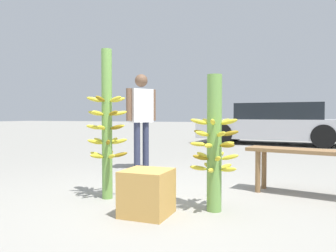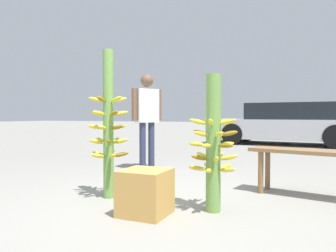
{
  "view_description": "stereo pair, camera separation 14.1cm",
  "coord_description": "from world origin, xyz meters",
  "px_view_note": "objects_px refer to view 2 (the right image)",
  "views": [
    {
      "loc": [
        1.23,
        -2.91,
        0.88
      ],
      "look_at": [
        0.06,
        0.14,
        0.78
      ],
      "focal_mm": 35.0,
      "sensor_mm": 36.0,
      "label": 1
    },
    {
      "loc": [
        1.36,
        -2.85,
        0.88
      ],
      "look_at": [
        0.06,
        0.14,
        0.78
      ],
      "focal_mm": 35.0,
      "sensor_mm": 36.0,
      "label": 2
    }
  ],
  "objects_px": {
    "vendor_person": "(147,112)",
    "market_bench": "(323,159)",
    "produce_crate": "(145,192)",
    "parked_car": "(287,124)",
    "banana_stalk_left": "(108,125)",
    "banana_stalk_center": "(213,144)"
  },
  "relations": [
    {
      "from": "vendor_person",
      "to": "market_bench",
      "type": "xyz_separation_m",
      "value": [
        2.59,
        -1.0,
        -0.51
      ]
    },
    {
      "from": "vendor_person",
      "to": "produce_crate",
      "type": "bearing_deg",
      "value": -120.53
    },
    {
      "from": "vendor_person",
      "to": "parked_car",
      "type": "relative_size",
      "value": 0.34
    },
    {
      "from": "vendor_person",
      "to": "parked_car",
      "type": "height_order",
      "value": "vendor_person"
    },
    {
      "from": "market_bench",
      "to": "parked_car",
      "type": "distance_m",
      "value": 6.82
    },
    {
      "from": "banana_stalk_left",
      "to": "vendor_person",
      "type": "distance_m",
      "value": 1.91
    },
    {
      "from": "banana_stalk_center",
      "to": "market_bench",
      "type": "relative_size",
      "value": 0.8
    },
    {
      "from": "market_bench",
      "to": "produce_crate",
      "type": "distance_m",
      "value": 1.93
    },
    {
      "from": "banana_stalk_left",
      "to": "produce_crate",
      "type": "relative_size",
      "value": 3.93
    },
    {
      "from": "banana_stalk_center",
      "to": "produce_crate",
      "type": "bearing_deg",
      "value": -147.34
    },
    {
      "from": "vendor_person",
      "to": "produce_crate",
      "type": "distance_m",
      "value": 2.6
    },
    {
      "from": "banana_stalk_left",
      "to": "banana_stalk_center",
      "type": "height_order",
      "value": "banana_stalk_left"
    },
    {
      "from": "banana_stalk_left",
      "to": "produce_crate",
      "type": "height_order",
      "value": "banana_stalk_left"
    },
    {
      "from": "market_bench",
      "to": "parked_car",
      "type": "bearing_deg",
      "value": 108.64
    },
    {
      "from": "banana_stalk_center",
      "to": "market_bench",
      "type": "xyz_separation_m",
      "value": [
        0.94,
        0.89,
        -0.2
      ]
    },
    {
      "from": "banana_stalk_center",
      "to": "produce_crate",
      "type": "relative_size",
      "value": 3.12
    },
    {
      "from": "banana_stalk_center",
      "to": "parked_car",
      "type": "distance_m",
      "value": 7.66
    },
    {
      "from": "banana_stalk_center",
      "to": "parked_car",
      "type": "xyz_separation_m",
      "value": [
        0.16,
        7.66,
        -0.01
      ]
    },
    {
      "from": "produce_crate",
      "to": "market_bench",
      "type": "bearing_deg",
      "value": 39.93
    },
    {
      "from": "banana_stalk_center",
      "to": "parked_car",
      "type": "bearing_deg",
      "value": 88.81
    },
    {
      "from": "banana_stalk_center",
      "to": "produce_crate",
      "type": "distance_m",
      "value": 0.76
    },
    {
      "from": "banana_stalk_left",
      "to": "produce_crate",
      "type": "bearing_deg",
      "value": -30.77
    }
  ]
}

